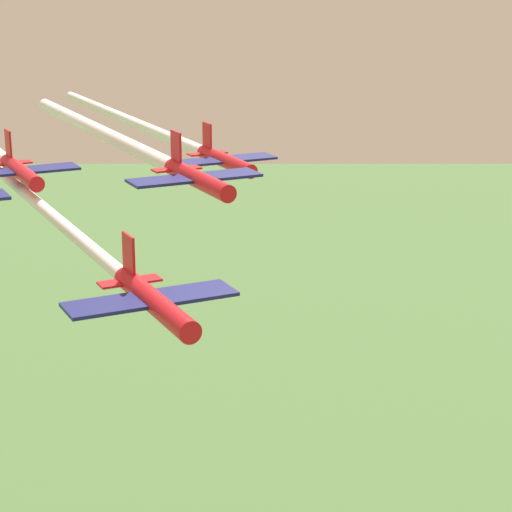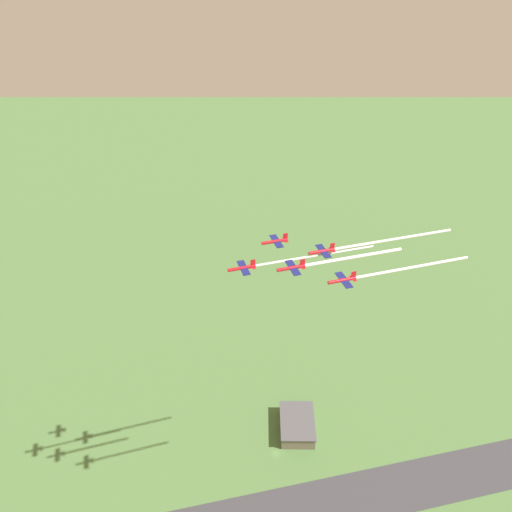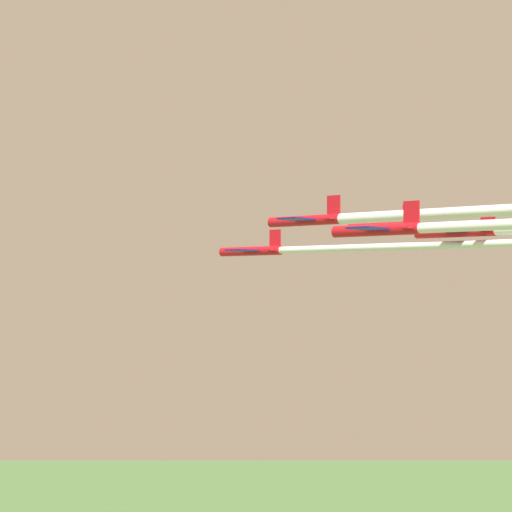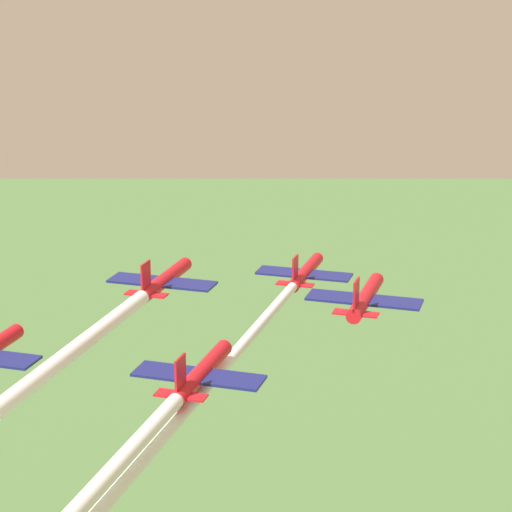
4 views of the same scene
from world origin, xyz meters
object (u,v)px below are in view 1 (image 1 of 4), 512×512
Objects in this scene: jet_3 at (224,160)px; jet_4 at (20,171)px; jet_0 at (152,300)px; jet_1 at (196,178)px.

jet_4 reaches higher than jet_3.
jet_0 is 37.42m from jet_3.
jet_4 is at bearing 0.00° from jet_3.
jet_4 is (-18.13, -5.57, 0.66)m from jet_3.
jet_4 is at bearing -90.00° from jet_0.
jet_1 is at bearing 59.53° from jet_3.
jet_3 is (8.67, 36.39, 0.92)m from jet_0.
jet_0 is 1.00× the size of jet_1.
jet_0 is 1.00× the size of jet_4.
jet_3 is (4.33, 18.19, -2.25)m from jet_1.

